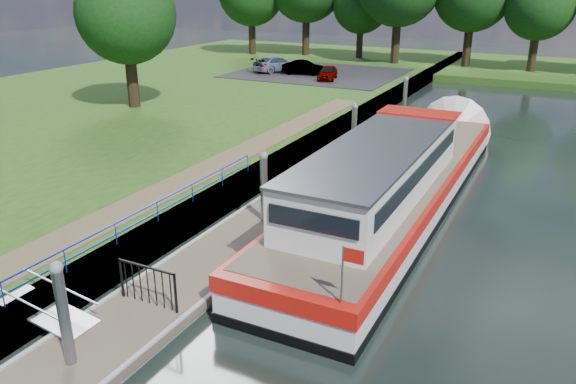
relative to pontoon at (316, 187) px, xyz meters
The scene contains 15 objects.
ground 13.00m from the pontoon, 90.00° to the right, with size 160.00×160.00×0.00m, color black.
riverbank 18.11m from the pontoon, behind, with size 32.00×90.00×0.78m, color #284C15.
bank_edge 3.25m from the pontoon, 141.89° to the left, with size 1.10×90.00×0.78m, color #473D2D.
footpath 6.69m from the pontoon, 131.35° to the right, with size 1.60×40.00×0.05m, color brown.
carpark 27.32m from the pontoon, 113.75° to the left, with size 14.00×12.00×0.06m, color black.
blue_fence 10.43m from the pontoon, 105.38° to the right, with size 0.04×18.04×0.72m.
pontoon is the anchor object (origin of this frame).
mooring_piles 1.10m from the pontoon, ahead, with size 0.30×27.30×3.55m.
gangway 12.64m from the pontoon, 98.42° to the right, with size 2.58×1.00×0.92m.
gate_panel 10.84m from the pontoon, 90.00° to the right, with size 1.85×0.05×1.15m.
barge 3.71m from the pontoon, ahead, with size 4.36×21.15×4.78m.
bank_tree_a 18.78m from the pontoon, 156.11° to the left, with size 6.12×6.12×9.72m.
car_a 23.86m from the pontoon, 111.81° to the left, with size 1.31×3.25×1.11m, color #999999.
car_b 26.28m from the pontoon, 116.40° to the left, with size 1.26×3.63×1.20m, color #999999.
car_c 28.10m from the pontoon, 121.27° to the left, with size 1.85×4.55×1.32m, color #999999.
Camera 1 is at (9.10, -7.66, 8.49)m, focal length 35.00 mm.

